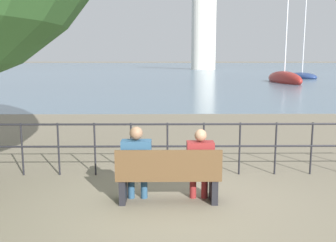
% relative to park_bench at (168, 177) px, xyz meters
% --- Properties ---
extents(ground_plane, '(1000.00, 1000.00, 0.00)m').
position_rel_park_bench_xyz_m(ground_plane, '(0.00, 0.06, -0.43)').
color(ground_plane, '#7A705B').
extents(harbor_water, '(600.00, 300.00, 0.01)m').
position_rel_park_bench_xyz_m(harbor_water, '(0.00, 159.95, -0.42)').
color(harbor_water, slate).
rests_on(harbor_water, ground_plane).
extents(park_bench, '(1.65, 0.45, 0.90)m').
position_rel_park_bench_xyz_m(park_bench, '(0.00, 0.00, 0.00)').
color(park_bench, brown).
rests_on(park_bench, ground_plane).
extents(seated_person_left, '(0.47, 0.35, 1.23)m').
position_rel_park_bench_xyz_m(seated_person_left, '(-0.51, 0.07, 0.25)').
color(seated_person_left, navy).
rests_on(seated_person_left, ground_plane).
extents(seated_person_right, '(0.43, 0.35, 1.19)m').
position_rel_park_bench_xyz_m(seated_person_right, '(0.51, 0.08, 0.23)').
color(seated_person_right, maroon).
rests_on(seated_person_right, ground_plane).
extents(promenade_railing, '(10.04, 0.04, 1.05)m').
position_rel_park_bench_xyz_m(promenade_railing, '(-0.00, 1.49, 0.27)').
color(promenade_railing, black).
rests_on(promenade_railing, ground_plane).
extents(sailboat_0, '(2.18, 7.80, 12.61)m').
position_rel_park_bench_xyz_m(sailboat_0, '(12.04, 31.83, -0.03)').
color(sailboat_0, maroon).
rests_on(sailboat_0, ground_plane).
extents(sailboat_3, '(3.58, 5.48, 10.15)m').
position_rel_park_bench_xyz_m(sailboat_3, '(17.21, 41.01, -0.14)').
color(sailboat_3, navy).
rests_on(sailboat_3, ground_plane).
extents(harbor_lighthouse, '(5.80, 5.80, 20.21)m').
position_rel_park_bench_xyz_m(harbor_lighthouse, '(9.48, 84.92, 8.97)').
color(harbor_lighthouse, silver).
rests_on(harbor_lighthouse, ground_plane).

